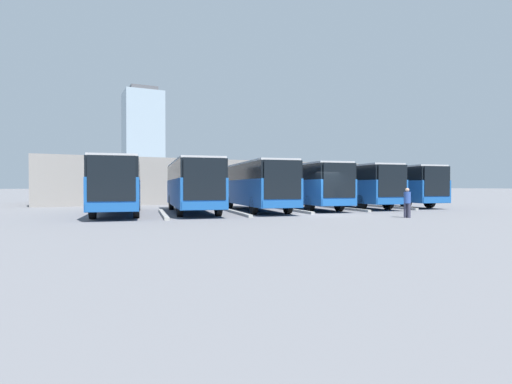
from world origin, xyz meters
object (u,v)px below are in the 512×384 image
object	(u,v)px
pedestrian	(407,202)
bus_4	(192,184)
bus_2	(305,184)
bus_5	(119,184)
bus_3	(256,184)
bus_1	(351,185)
bus_0	(391,185)

from	to	relation	value
pedestrian	bus_4	bearing A→B (deg)	26.53
bus_2	bus_5	bearing A→B (deg)	10.18
bus_3	bus_4	xyz separation A→B (m)	(4.32, -0.19, 0.00)
bus_1	bus_4	size ratio (longest dim) A/B	1.00
bus_3	bus_4	size ratio (longest dim) A/B	1.00
bus_3	bus_5	distance (m)	8.66
bus_2	bus_3	size ratio (longest dim) A/B	1.00
bus_0	bus_4	bearing A→B (deg)	12.36
bus_2	bus_4	distance (m)	8.65
bus_2	pedestrian	world-z (taller)	bus_2
bus_0	bus_5	world-z (taller)	same
bus_4	pedestrian	world-z (taller)	bus_4
bus_0	pedestrian	distance (m)	12.81
bus_4	pedestrian	size ratio (longest dim) A/B	7.07
bus_3	pedestrian	size ratio (longest dim) A/B	7.07
bus_1	bus_3	bearing A→B (deg)	15.04
bus_1	bus_5	size ratio (longest dim) A/B	1.00
bus_4	bus_5	size ratio (longest dim) A/B	1.00
bus_0	bus_5	size ratio (longest dim) A/B	1.00
bus_0	bus_2	bearing A→B (deg)	11.48
bus_4	bus_5	xyz separation A→B (m)	(4.32, -0.43, 0.00)
bus_1	bus_5	world-z (taller)	same
bus_0	bus_2	world-z (taller)	same
bus_5	pedestrian	world-z (taller)	bus_5
bus_0	bus_4	world-z (taller)	same
bus_4	pedestrian	distance (m)	12.61
bus_1	bus_4	world-z (taller)	same
bus_5	pedestrian	bearing A→B (deg)	154.62
bus_4	pedestrian	bearing A→B (deg)	144.85
bus_5	pedestrian	xyz separation A→B (m)	(-13.22, 9.31, -0.94)
bus_0	pedestrian	bearing A→B (deg)	58.85
bus_3	bus_1	bearing A→B (deg)	-164.96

